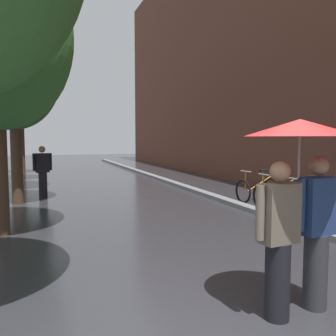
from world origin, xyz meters
TOP-DOWN VIEW (x-y plane):
  - building_facade at (10.00, 10.00)m, footprint 8.00×36.00m
  - kerb_strip at (3.20, 10.00)m, footprint 0.30×36.00m
  - street_tree_2 at (-2.53, 8.55)m, footprint 2.60×2.60m
  - street_tree_3 at (-2.68, 11.39)m, footprint 2.71×2.71m
  - street_tree_4 at (-2.77, 14.73)m, footprint 2.51×2.51m
  - street_tree_5 at (-2.77, 18.04)m, footprint 2.24×2.24m
  - parked_bicycle_1 at (4.05, 3.58)m, footprint 1.14×0.80m
  - parked_bicycle_2 at (4.18, 4.54)m, footprint 1.13×0.77m
  - parked_bicycle_3 at (4.08, 5.45)m, footprint 1.08×0.70m
  - parked_bicycle_4 at (4.12, 6.44)m, footprint 1.14×0.80m
  - couple_under_umbrella at (0.66, 0.49)m, footprint 1.16×1.16m
  - pedestrian_walking_midground at (-1.83, 9.39)m, footprint 0.58×0.28m

SIDE VIEW (x-z plane):
  - kerb_strip at x=3.20m, z-range 0.00..0.12m
  - parked_bicycle_1 at x=4.05m, z-range -0.10..0.86m
  - parked_bicycle_2 at x=4.18m, z-range -0.10..0.86m
  - parked_bicycle_3 at x=4.08m, z-range -0.10..0.86m
  - parked_bicycle_4 at x=4.12m, z-range -0.10..0.86m
  - pedestrian_walking_midground at x=-1.83m, z-range 0.02..1.66m
  - couple_under_umbrella at x=0.66m, z-range 0.37..2.45m
  - street_tree_2 at x=-2.53m, z-range 1.04..6.51m
  - street_tree_5 at x=-2.77m, z-range 1.17..6.44m
  - street_tree_4 at x=-2.77m, z-range 1.24..6.42m
  - street_tree_3 at x=-2.68m, z-range 1.30..7.45m
  - building_facade at x=10.00m, z-range 0.00..12.58m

